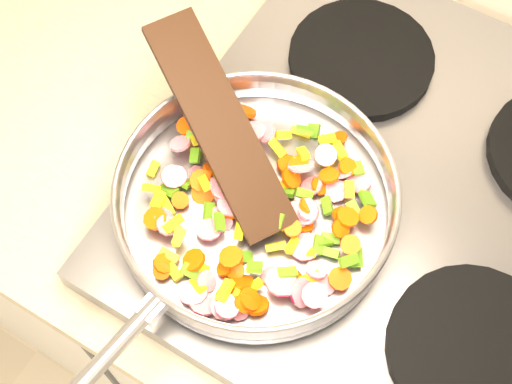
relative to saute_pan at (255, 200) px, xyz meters
The scene contains 7 objects.
cooktop 0.20m from the saute_pan, 40.84° to the left, with size 0.60×0.60×0.04m, color #939399.
grate_fl 0.04m from the saute_pan, 77.62° to the right, with size 0.19×0.19×0.02m, color black.
grate_fr 0.29m from the saute_pan, ahead, with size 0.19×0.19×0.02m, color black.
grate_bl 0.27m from the saute_pan, 89.24° to the left, with size 0.19×0.19×0.02m, color black.
saute_pan is the anchor object (origin of this frame).
vegetable_heap 0.01m from the saute_pan, 49.13° to the right, with size 0.28×0.29×0.05m.
wooden_spatula 0.09m from the saute_pan, 148.64° to the left, with size 0.27×0.06×0.01m, color black.
Camera 1 is at (-0.66, 1.24, 1.70)m, focal length 50.00 mm.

